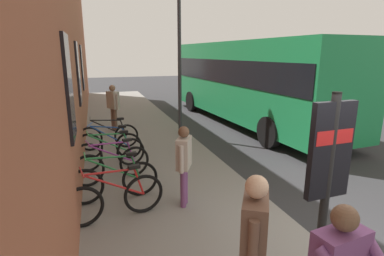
% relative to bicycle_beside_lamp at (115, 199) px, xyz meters
% --- Properties ---
extents(ground, '(60.00, 60.00, 0.00)m').
position_rel_bicycle_beside_lamp_xyz_m(ground, '(4.08, -3.92, -0.51)').
color(ground, '#2D2D30').
extents(sidewalk_pavement, '(24.00, 3.50, 0.12)m').
position_rel_bicycle_beside_lamp_xyz_m(sidewalk_pavement, '(6.08, -1.17, -0.45)').
color(sidewalk_pavement, gray).
rests_on(sidewalk_pavement, ground).
extents(station_facade, '(22.00, 0.65, 9.14)m').
position_rel_bicycle_beside_lamp_xyz_m(station_facade, '(7.08, 0.88, 4.05)').
color(station_facade, '#9E563D').
rests_on(station_facade, ground).
extents(bicycle_beside_lamp, '(0.49, 1.76, 0.97)m').
position_rel_bicycle_beside_lamp_xyz_m(bicycle_beside_lamp, '(0.00, 0.00, 0.00)').
color(bicycle_beside_lamp, black).
rests_on(bicycle_beside_lamp, sidewalk_pavement).
extents(bicycle_end_of_row, '(0.48, 1.77, 0.97)m').
position_rel_bicycle_beside_lamp_xyz_m(bicycle_end_of_row, '(0.74, -0.03, 0.00)').
color(bicycle_end_of_row, black).
rests_on(bicycle_end_of_row, sidewalk_pavement).
extents(bicycle_nearest_sign, '(0.61, 1.73, 0.97)m').
position_rel_bicycle_beside_lamp_xyz_m(bicycle_nearest_sign, '(1.68, -0.07, 0.00)').
color(bicycle_nearest_sign, black).
rests_on(bicycle_nearest_sign, sidewalk_pavement).
extents(bicycle_under_window, '(0.48, 1.76, 0.97)m').
position_rel_bicycle_beside_lamp_xyz_m(bicycle_under_window, '(2.48, -0.06, 0.00)').
color(bicycle_under_window, black).
rests_on(bicycle_under_window, sidewalk_pavement).
extents(bicycle_mid_rack, '(0.63, 1.72, 0.97)m').
position_rel_bicycle_beside_lamp_xyz_m(bicycle_mid_rack, '(3.22, -0.09, 0.00)').
color(bicycle_mid_rack, black).
rests_on(bicycle_mid_rack, sidewalk_pavement).
extents(bicycle_leaning_wall, '(0.48, 1.77, 0.97)m').
position_rel_bicycle_beside_lamp_xyz_m(bicycle_leaning_wall, '(4.12, -0.12, 0.00)').
color(bicycle_leaning_wall, black).
rests_on(bicycle_leaning_wall, sidewalk_pavement).
extents(transit_info_sign, '(0.11, 0.55, 2.40)m').
position_rel_bicycle_beside_lamp_xyz_m(transit_info_sign, '(-2.33, -2.24, 1.21)').
color(transit_info_sign, black).
rests_on(transit_info_sign, sidewalk_pavement).
extents(city_bus, '(10.63, 3.15, 3.35)m').
position_rel_bicycle_beside_lamp_xyz_m(city_bus, '(6.52, -5.92, 1.41)').
color(city_bus, '#1E8C4C').
rests_on(city_bus, ground).
extents(pedestrian_by_facade, '(0.53, 0.40, 1.53)m').
position_rel_bicycle_beside_lamp_xyz_m(pedestrian_by_facade, '(0.13, -1.27, 0.54)').
color(pedestrian_by_facade, '#723F72').
rests_on(pedestrian_by_facade, sidewalk_pavement).
extents(pedestrian_crossing_street, '(0.56, 0.45, 1.68)m').
position_rel_bicycle_beside_lamp_xyz_m(pedestrian_crossing_street, '(6.36, -0.43, 0.64)').
color(pedestrian_crossing_street, brown).
rests_on(pedestrian_crossing_street, sidewalk_pavement).
extents(pedestrian_near_bus, '(0.56, 0.46, 1.68)m').
position_rel_bicycle_beside_lamp_xyz_m(pedestrian_near_bus, '(-2.56, -1.20, 0.64)').
color(pedestrian_near_bus, '#4C724C').
rests_on(pedestrian_near_bus, sidewalk_pavement).
extents(street_lamp, '(0.28, 0.28, 5.51)m').
position_rel_bicycle_beside_lamp_xyz_m(street_lamp, '(5.18, -2.62, 2.85)').
color(street_lamp, '#333338').
rests_on(street_lamp, sidewalk_pavement).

